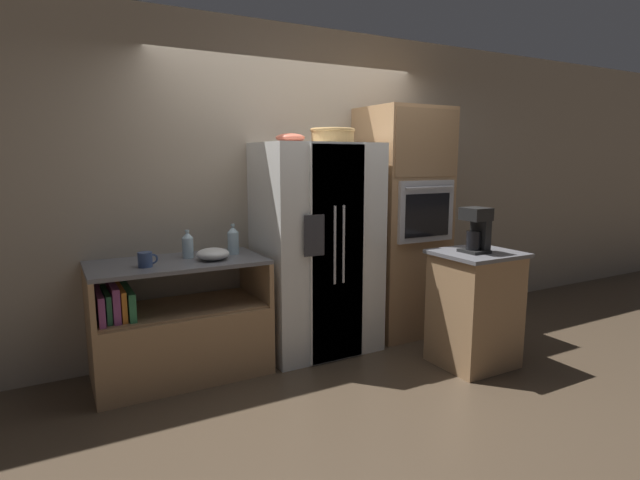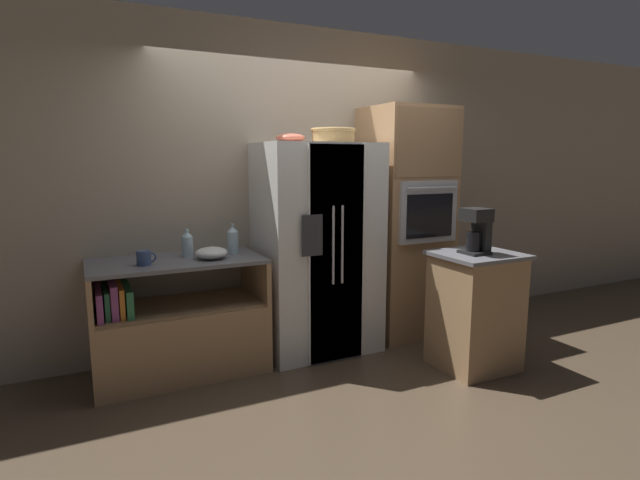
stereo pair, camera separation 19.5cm
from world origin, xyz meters
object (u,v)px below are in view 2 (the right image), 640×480
Objects in this scene: bottle_tall at (187,244)px; coffee_maker at (478,229)px; wicker_basket at (333,135)px; wall_oven at (405,223)px; mug at (144,258)px; refrigerator at (318,249)px; fruit_bowl at (290,138)px; mixing_bowl at (211,253)px; bottle_short at (233,239)px.

coffee_maker is at bearing -27.18° from bottle_tall.
wicker_basket is at bearing -6.98° from bottle_tall.
bottle_tall is (-2.00, 0.07, -0.06)m from wall_oven.
mug is at bearing 160.21° from coffee_maker.
mug is 0.39× the size of coffee_maker.
fruit_bowl is (-0.22, 0.05, 0.93)m from refrigerator.
mixing_bowl is at bearing -170.73° from fruit_bowl.
mug is 0.56× the size of mixing_bowl.
refrigerator reaches higher than mug.
wall_oven is 1.38m from fruit_bowl.
mixing_bowl is at bearing -178.99° from wicker_basket.
refrigerator is at bearing 4.28° from mixing_bowl.
coffee_maker is (2.34, -0.84, 0.17)m from mug.
bottle_short is (-0.50, 0.03, -0.81)m from fruit_bowl.
bottle_tall is 0.39m from mug.
refrigerator is 8.22× the size of bottle_tall.
mixing_bowl is 0.70× the size of coffee_maker.
mug is at bearing -152.15° from bottle_tall.
refrigerator reaches higher than mixing_bowl.
bottle_short is at bearing 148.42° from coffee_maker.
mixing_bowl is at bearing -145.28° from bottle_short.
wall_oven reaches higher than mixing_bowl.
wall_oven is at bearing 2.67° from mug.
coffee_maker is (1.99, -1.02, 0.12)m from bottle_tall.
wall_oven reaches higher than bottle_short.
bottle_tall is (-1.08, 0.10, 0.11)m from refrigerator.
wall_oven reaches higher than mug.
bottle_tall is 0.88× the size of mixing_bowl.
wall_oven reaches higher than wicker_basket.
wicker_basket reaches higher than fruit_bowl.
wicker_basket is 1.39m from mixing_bowl.
refrigerator is 7.33× the size of bottle_short.
wall_oven is at bearing -2.07° from bottle_tall.
mug is 2.49m from coffee_maker.
bottle_short is at bearing 171.33° from wicker_basket.
wall_oven is at bearing -1.88° from bottle_short.
wicker_basket is at bearing -8.67° from bottle_short.
mixing_bowl is (0.15, -0.17, -0.06)m from bottle_tall.
fruit_bowl is 0.68× the size of coffee_maker.
bottle_short is 0.72m from mug.
wicker_basket is at bearing -174.70° from wall_oven.
coffee_maker is (-0.01, -0.95, 0.06)m from wall_oven.
fruit_bowl is at bearing 164.24° from wicker_basket.
wall_oven is 1.86m from mixing_bowl.
fruit_bowl reaches higher than bottle_tall.
mixing_bowl is (-1.86, -0.09, -0.12)m from wall_oven.
mug is 0.49m from mixing_bowl.
fruit_bowl is 1.14m from mixing_bowl.
mixing_bowl is (-1.06, -0.02, -0.90)m from wicker_basket.
wall_oven is 5.65× the size of wicker_basket.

